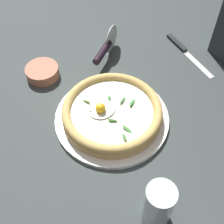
{
  "coord_description": "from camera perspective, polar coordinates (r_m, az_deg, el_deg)",
  "views": [
    {
      "loc": [
        0.23,
        0.41,
        0.65
      ],
      "look_at": [
        -0.02,
        -0.02,
        0.03
      ],
      "focal_mm": 47.98,
      "sensor_mm": 36.0,
      "label": 1
    }
  ],
  "objects": [
    {
      "name": "drinking_glass",
      "position": [
        0.65,
        8.65,
        -17.44
      ],
      "size": [
        0.06,
        0.06,
        0.13
      ],
      "color": "silver",
      "rests_on": "ground"
    },
    {
      "name": "side_bowl",
      "position": [
        0.94,
        -13.12,
        7.44
      ],
      "size": [
        0.1,
        0.1,
        0.03
      ],
      "primitive_type": "cylinder",
      "color": "#B87156",
      "rests_on": "ground"
    },
    {
      "name": "table_knife",
      "position": [
        1.04,
        13.31,
        11.66
      ],
      "size": [
        0.02,
        0.23,
        0.01
      ],
      "color": "silver",
      "rests_on": "ground"
    },
    {
      "name": "pizza",
      "position": [
        0.79,
        -0.03,
        0.03
      ],
      "size": [
        0.27,
        0.27,
        0.05
      ],
      "color": "tan",
      "rests_on": "pizza_plate"
    },
    {
      "name": "pizza_cutter",
      "position": [
        0.95,
        -1.22,
        12.19
      ],
      "size": [
        0.14,
        0.11,
        0.09
      ],
      "color": "silver",
      "rests_on": "ground"
    },
    {
      "name": "ground_plane",
      "position": [
        0.81,
        -0.41,
        -3.3
      ],
      "size": [
        2.4,
        2.4,
        0.03
      ],
      "primitive_type": "cube",
      "color": "#353D3D",
      "rests_on": "ground"
    },
    {
      "name": "pizza_plate",
      "position": [
        0.81,
        -0.0,
        -1.14
      ],
      "size": [
        0.31,
        0.31,
        0.01
      ],
      "primitive_type": "cylinder",
      "color": "white",
      "rests_on": "ground"
    }
  ]
}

